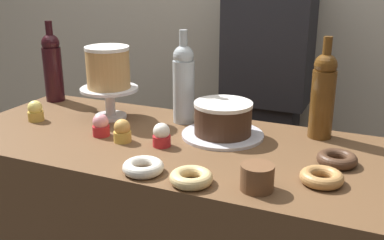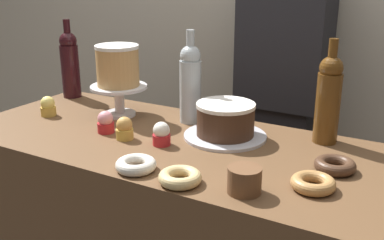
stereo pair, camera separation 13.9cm
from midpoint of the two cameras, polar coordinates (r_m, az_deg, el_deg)
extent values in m
cylinder|color=silver|center=(1.71, -6.69, 0.75)|extent=(0.11, 0.11, 0.01)
cylinder|color=silver|center=(1.69, -6.76, 2.43)|extent=(0.04, 0.04, 0.09)
cylinder|color=silver|center=(1.68, -6.82, 4.11)|extent=(0.21, 0.21, 0.01)
cylinder|color=tan|center=(1.66, -6.92, 6.55)|extent=(0.15, 0.15, 0.14)
cylinder|color=white|center=(1.65, -7.02, 9.06)|extent=(0.16, 0.16, 0.01)
cylinder|color=silver|center=(1.49, 6.84, -2.03)|extent=(0.27, 0.27, 0.01)
cylinder|color=#3D2619|center=(1.47, 6.92, -0.15)|extent=(0.19, 0.19, 0.09)
cylinder|color=white|center=(1.45, 7.00, 1.82)|extent=(0.19, 0.19, 0.01)
cylinder|color=#5B3814|center=(1.49, 19.20, 1.33)|extent=(0.08, 0.08, 0.22)
sphere|color=#5B3814|center=(1.46, 19.72, 6.11)|extent=(0.07, 0.07, 0.07)
cylinder|color=#5B3814|center=(1.45, 19.94, 8.07)|extent=(0.03, 0.03, 0.08)
cylinder|color=#B2BCC1|center=(1.60, 2.29, 3.53)|extent=(0.08, 0.08, 0.22)
sphere|color=#B2BCC1|center=(1.57, 2.35, 8.01)|extent=(0.07, 0.07, 0.07)
cylinder|color=#B2BCC1|center=(1.56, 2.38, 9.85)|extent=(0.03, 0.03, 0.08)
cylinder|color=black|center=(1.97, -13.02, 5.94)|extent=(0.08, 0.08, 0.22)
sphere|color=black|center=(1.95, -13.29, 9.59)|extent=(0.07, 0.07, 0.07)
cylinder|color=black|center=(1.94, -13.40, 11.07)|extent=(0.03, 0.03, 0.08)
cylinder|color=red|center=(1.53, -8.18, -0.98)|extent=(0.06, 0.06, 0.03)
sphere|color=pink|center=(1.52, -8.24, 0.13)|extent=(0.05, 0.05, 0.05)
cylinder|color=gold|center=(1.46, -5.74, -1.79)|extent=(0.06, 0.06, 0.03)
sphere|color=#CC9347|center=(1.45, -5.78, -0.64)|extent=(0.05, 0.05, 0.05)
cylinder|color=red|center=(1.41, -1.01, -2.52)|extent=(0.06, 0.06, 0.03)
sphere|color=white|center=(1.40, -1.02, -1.33)|extent=(0.05, 0.05, 0.05)
cylinder|color=gold|center=(1.75, -15.39, 1.03)|extent=(0.06, 0.06, 0.03)
sphere|color=#EFDB6B|center=(1.74, -15.47, 2.01)|extent=(0.05, 0.05, 0.05)
torus|color=#B27F47|center=(1.19, 18.21, -7.60)|extent=(0.11, 0.11, 0.03)
torus|color=silver|center=(1.24, -3.83, -5.68)|extent=(0.11, 0.11, 0.03)
torus|color=#E0C17F|center=(1.17, 1.93, -7.27)|extent=(0.11, 0.11, 0.03)
torus|color=#472D1E|center=(1.32, 20.40, -5.39)|extent=(0.11, 0.11, 0.03)
cylinder|color=brown|center=(1.14, 10.05, -8.73)|extent=(0.08, 0.08, 0.01)
cylinder|color=brown|center=(1.14, 10.08, -8.23)|extent=(0.08, 0.08, 0.01)
cylinder|color=brown|center=(1.13, 10.12, -7.74)|extent=(0.08, 0.08, 0.01)
cylinder|color=brown|center=(1.13, 10.15, -7.23)|extent=(0.08, 0.08, 0.01)
cylinder|color=brown|center=(1.12, 10.18, -6.73)|extent=(0.08, 0.08, 0.01)
cylinder|color=brown|center=(1.12, 10.21, -6.22)|extent=(0.08, 0.08, 0.01)
cube|color=black|center=(2.17, 12.21, -8.93)|extent=(0.28, 0.18, 0.85)
cube|color=#232328|center=(1.96, 13.60, 9.59)|extent=(0.36, 0.22, 0.55)
camera|label=1|loc=(0.07, -87.14, 0.96)|focal=42.62mm
camera|label=2|loc=(0.07, 92.86, -0.96)|focal=42.62mm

